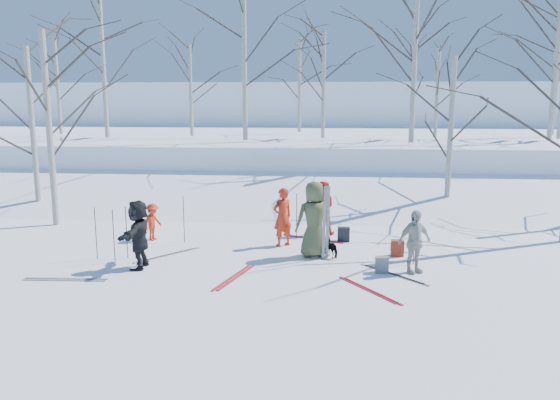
# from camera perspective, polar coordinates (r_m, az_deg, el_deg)

# --- Properties ---
(ground) EXTENTS (120.00, 120.00, 0.00)m
(ground) POSITION_cam_1_polar(r_m,az_deg,el_deg) (13.62, -0.56, -6.55)
(ground) COLOR white
(ground) RESTS_ON ground
(snow_ramp) EXTENTS (70.00, 9.49, 4.12)m
(snow_ramp) POSITION_cam_1_polar(r_m,az_deg,el_deg) (20.36, 1.37, -0.32)
(snow_ramp) COLOR white
(snow_ramp) RESTS_ON ground
(snow_plateau) EXTENTS (70.00, 18.00, 2.20)m
(snow_plateau) POSITION_cam_1_polar(r_m,az_deg,el_deg) (30.13, 2.62, 4.90)
(snow_plateau) COLOR white
(snow_plateau) RESTS_ON ground
(far_hill) EXTENTS (90.00, 30.00, 6.00)m
(far_hill) POSITION_cam_1_polar(r_m,az_deg,el_deg) (51.00, 3.67, 8.39)
(far_hill) COLOR white
(far_hill) RESTS_ON ground
(skier_olive_center) EXTENTS (1.09, 0.86, 1.96)m
(skier_olive_center) POSITION_cam_1_polar(r_m,az_deg,el_deg) (13.93, 3.60, -2.02)
(skier_olive_center) COLOR #43492C
(skier_olive_center) RESTS_ON ground
(skier_red_north) EXTENTS (0.71, 0.67, 1.63)m
(skier_red_north) POSITION_cam_1_polar(r_m,az_deg,el_deg) (14.93, 0.27, -1.78)
(skier_red_north) COLOR red
(skier_red_north) RESTS_ON ground
(skier_redor_behind) EXTENTS (0.78, 0.61, 1.60)m
(skier_redor_behind) POSITION_cam_1_polar(r_m,az_deg,el_deg) (16.27, 4.43, -0.82)
(skier_redor_behind) COLOR red
(skier_redor_behind) RESTS_ON ground
(skier_red_seated) EXTENTS (0.60, 0.78, 1.07)m
(skier_red_seated) POSITION_cam_1_polar(r_m,az_deg,el_deg) (16.01, -13.15, -2.24)
(skier_red_seated) COLOR red
(skier_red_seated) RESTS_ON ground
(skier_cream_east) EXTENTS (0.95, 0.73, 1.49)m
(skier_cream_east) POSITION_cam_1_polar(r_m,az_deg,el_deg) (13.04, 13.86, -4.24)
(skier_cream_east) COLOR beige
(skier_cream_east) RESTS_ON ground
(skier_grey_west) EXTENTS (0.50, 1.54, 1.66)m
(skier_grey_west) POSITION_cam_1_polar(r_m,az_deg,el_deg) (13.41, -14.58, -3.50)
(skier_grey_west) COLOR black
(skier_grey_west) RESTS_ON ground
(dog) EXTENTS (0.56, 0.64, 0.50)m
(dog) POSITION_cam_1_polar(r_m,az_deg,el_deg) (14.10, 5.47, -4.95)
(dog) COLOR black
(dog) RESTS_ON ground
(upright_ski_left) EXTENTS (0.12, 0.17, 1.90)m
(upright_ski_left) POSITION_cam_1_polar(r_m,az_deg,el_deg) (13.65, 4.64, -2.42)
(upright_ski_left) COLOR silver
(upright_ski_left) RESTS_ON ground
(upright_ski_right) EXTENTS (0.10, 0.23, 1.89)m
(upright_ski_right) POSITION_cam_1_polar(r_m,az_deg,el_deg) (13.72, 5.01, -2.36)
(upright_ski_right) COLOR silver
(upright_ski_right) RESTS_ON ground
(ski_pair_a) EXTENTS (2.10, 2.10, 0.02)m
(ski_pair_a) POSITION_cam_1_polar(r_m,az_deg,el_deg) (12.99, 11.78, -7.62)
(ski_pair_a) COLOR silver
(ski_pair_a) RESTS_ON ground
(ski_pair_b) EXTENTS (1.99, 2.09, 0.02)m
(ski_pair_b) POSITION_cam_1_polar(r_m,az_deg,el_deg) (11.88, 9.29, -9.28)
(ski_pair_b) COLOR #A51722
(ski_pair_b) RESTS_ON ground
(ski_pair_c) EXTENTS (2.06, 2.10, 0.02)m
(ski_pair_c) POSITION_cam_1_polar(r_m,az_deg,el_deg) (14.51, -11.68, -5.65)
(ski_pair_c) COLOR silver
(ski_pair_c) RESTS_ON ground
(ski_pair_d) EXTENTS (0.38, 1.92, 0.02)m
(ski_pair_d) POSITION_cam_1_polar(r_m,az_deg,el_deg) (13.29, -21.51, -7.72)
(ski_pair_d) COLOR silver
(ski_pair_d) RESTS_ON ground
(ski_pair_e) EXTENTS (1.64, 2.05, 0.02)m
(ski_pair_e) POSITION_cam_1_polar(r_m,az_deg,el_deg) (15.85, 3.40, -4.05)
(ski_pair_e) COLOR #A51722
(ski_pair_e) RESTS_ON ground
(ski_pair_f) EXTENTS (1.21, 2.01, 0.02)m
(ski_pair_f) POSITION_cam_1_polar(r_m,az_deg,el_deg) (12.55, -4.81, -8.07)
(ski_pair_f) COLOR #A51722
(ski_pair_f) RESTS_ON ground
(ski_pole_a) EXTENTS (0.02, 0.02, 1.34)m
(ski_pole_a) POSITION_cam_1_polar(r_m,az_deg,el_deg) (14.08, -16.99, -3.63)
(ski_pole_a) COLOR black
(ski_pole_a) RESTS_ON ground
(ski_pole_b) EXTENTS (0.02, 0.02, 1.34)m
(ski_pole_b) POSITION_cam_1_polar(r_m,az_deg,el_deg) (14.35, -15.74, -3.30)
(ski_pole_b) COLOR black
(ski_pole_b) RESTS_ON ground
(ski_pole_c) EXTENTS (0.02, 0.02, 1.34)m
(ski_pole_c) POSITION_cam_1_polar(r_m,az_deg,el_deg) (14.51, -18.69, -3.31)
(ski_pole_c) COLOR black
(ski_pole_c) RESTS_ON ground
(ski_pole_d) EXTENTS (0.02, 0.02, 1.34)m
(ski_pole_d) POSITION_cam_1_polar(r_m,az_deg,el_deg) (15.51, -10.02, -2.01)
(ski_pole_d) COLOR black
(ski_pole_d) RESTS_ON ground
(ski_pole_e) EXTENTS (0.02, 0.02, 1.34)m
(ski_pole_e) POSITION_cam_1_polar(r_m,az_deg,el_deg) (15.73, 1.75, -1.67)
(ski_pole_e) COLOR black
(ski_pole_e) RESTS_ON ground
(ski_pole_f) EXTENTS (0.02, 0.02, 1.34)m
(ski_pole_f) POSITION_cam_1_polar(r_m,az_deg,el_deg) (15.74, 2.91, -1.68)
(ski_pole_f) COLOR black
(ski_pole_f) RESTS_ON ground
(ski_pole_g) EXTENTS (0.02, 0.02, 1.34)m
(ski_pole_g) POSITION_cam_1_polar(r_m,az_deg,el_deg) (13.71, 13.86, -3.85)
(ski_pole_g) COLOR black
(ski_pole_g) RESTS_ON ground
(backpack_red) EXTENTS (0.32, 0.22, 0.42)m
(backpack_red) POSITION_cam_1_polar(r_m,az_deg,el_deg) (14.45, 12.16, -4.92)
(backpack_red) COLOR maroon
(backpack_red) RESTS_ON ground
(backpack_grey) EXTENTS (0.30, 0.20, 0.38)m
(backpack_grey) POSITION_cam_1_polar(r_m,az_deg,el_deg) (13.03, 10.59, -6.67)
(backpack_grey) COLOR slate
(backpack_grey) RESTS_ON ground
(backpack_dark) EXTENTS (0.34, 0.24, 0.40)m
(backpack_dark) POSITION_cam_1_polar(r_m,az_deg,el_deg) (15.65, 6.66, -3.58)
(backpack_dark) COLOR black
(backpack_dark) RESTS_ON ground
(birch_plateau_a) EXTENTS (3.44, 3.44, 4.05)m
(birch_plateau_a) POSITION_cam_1_polar(r_m,az_deg,el_deg) (26.79, 16.09, 10.69)
(birch_plateau_a) COLOR silver
(birch_plateau_a) RESTS_ON snow_plateau
(birch_plateau_b) EXTENTS (5.17, 5.17, 6.53)m
(birch_plateau_b) POSITION_cam_1_polar(r_m,az_deg,el_deg) (23.96, -3.74, 14.09)
(birch_plateau_b) COLOR silver
(birch_plateau_b) RESTS_ON snow_plateau
(birch_plateau_c) EXTENTS (3.90, 3.90, 4.72)m
(birch_plateau_c) POSITION_cam_1_polar(r_m,az_deg,el_deg) (25.23, 4.57, 11.85)
(birch_plateau_c) COLOR silver
(birch_plateau_c) RESTS_ON snow_plateau
(birch_plateau_d) EXTENTS (3.95, 3.95, 4.78)m
(birch_plateau_d) POSITION_cam_1_polar(r_m,az_deg,el_deg) (29.93, -22.21, 10.98)
(birch_plateau_d) COLOR silver
(birch_plateau_d) RESTS_ON snow_plateau
(birch_plateau_e) EXTENTS (5.36, 5.36, 6.81)m
(birch_plateau_e) POSITION_cam_1_polar(r_m,az_deg,el_deg) (23.20, 13.89, 14.26)
(birch_plateau_e) COLOR silver
(birch_plateau_e) RESTS_ON snow_plateau
(birch_plateau_f) EXTENTS (3.58, 3.58, 4.26)m
(birch_plateau_f) POSITION_cam_1_polar(r_m,az_deg,el_deg) (26.82, -9.31, 11.19)
(birch_plateau_f) COLOR silver
(birch_plateau_f) RESTS_ON snow_plateau
(birch_plateau_g) EXTENTS (5.22, 5.22, 6.60)m
(birch_plateau_g) POSITION_cam_1_polar(r_m,az_deg,el_deg) (30.34, 27.01, 12.32)
(birch_plateau_g) COLOR silver
(birch_plateau_g) RESTS_ON snow_plateau
(birch_plateau_h) EXTENTS (4.03, 4.03, 4.90)m
(birch_plateau_h) POSITION_cam_1_polar(r_m,az_deg,el_deg) (29.58, 2.05, 11.87)
(birch_plateau_h) COLOR silver
(birch_plateau_h) RESTS_ON snow_plateau
(birch_plateau_i) EXTENTS (4.19, 4.19, 5.13)m
(birch_plateau_i) POSITION_cam_1_polar(r_m,az_deg,el_deg) (25.23, 13.86, 12.05)
(birch_plateau_i) COLOR silver
(birch_plateau_i) RESTS_ON snow_plateau
(birch_plateau_k) EXTENTS (5.40, 5.40, 6.86)m
(birch_plateau_k) POSITION_cam_1_polar(r_m,az_deg,el_deg) (26.39, 26.90, 13.03)
(birch_plateau_k) COLOR silver
(birch_plateau_k) RESTS_ON snow_plateau
(birch_plateau_l) EXTENTS (4.90, 4.90, 6.15)m
(birch_plateau_l) POSITION_cam_1_polar(r_m,az_deg,el_deg) (26.69, -17.96, 12.85)
(birch_plateau_l) COLOR silver
(birch_plateau_l) RESTS_ON snow_plateau
(birch_edge_a) EXTENTS (4.84, 4.84, 6.06)m
(birch_edge_a) POSITION_cam_1_polar(r_m,az_deg,el_deg) (18.58, -22.97, 6.75)
(birch_edge_a) COLOR silver
(birch_edge_a) RESTS_ON ground
(birch_edge_d) EXTENTS (4.63, 4.63, 5.76)m
(birch_edge_d) POSITION_cam_1_polar(r_m,az_deg,el_deg) (21.09, -24.43, 6.59)
(birch_edge_d) COLOR silver
(birch_edge_d) RESTS_ON ground
(birch_edge_e) EXTENTS (4.38, 4.38, 5.40)m
(birch_edge_e) POSITION_cam_1_polar(r_m,az_deg,el_deg) (19.63, 17.37, 6.30)
(birch_edge_e) COLOR silver
(birch_edge_e) RESTS_ON ground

